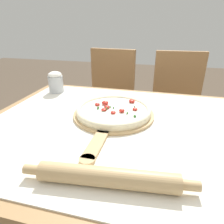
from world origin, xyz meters
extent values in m
cube|color=#A87F51|center=(0.00, 0.00, 0.71)|extent=(1.14, 0.94, 0.03)
cylinder|color=#A87F51|center=(-0.52, 0.41, 0.35)|extent=(0.06, 0.06, 0.69)
cylinder|color=#A87F51|center=(0.52, 0.41, 0.35)|extent=(0.06, 0.06, 0.69)
cube|color=white|center=(0.00, 0.00, 0.72)|extent=(1.06, 0.86, 0.00)
cylinder|color=tan|center=(-0.03, 0.08, 0.73)|extent=(0.35, 0.35, 0.01)
cube|color=tan|center=(-0.03, -0.16, 0.73)|extent=(0.04, 0.18, 0.01)
cylinder|color=tan|center=(-0.03, -0.25, 0.73)|extent=(0.05, 0.05, 0.01)
cylinder|color=beige|center=(-0.03, 0.08, 0.75)|extent=(0.33, 0.33, 0.02)
torus|color=beige|center=(-0.03, 0.08, 0.75)|extent=(0.33, 0.33, 0.02)
cylinder|color=white|center=(-0.03, 0.08, 0.76)|extent=(0.29, 0.29, 0.00)
ellipsoid|color=red|center=(0.03, 0.17, 0.77)|extent=(0.03, 0.03, 0.01)
ellipsoid|color=red|center=(-0.08, 0.12, 0.77)|extent=(0.03, 0.03, 0.02)
ellipsoid|color=red|center=(0.06, 0.09, 0.76)|extent=(0.02, 0.02, 0.01)
ellipsoid|color=red|center=(-0.02, 0.03, 0.76)|extent=(0.02, 0.02, 0.01)
ellipsoid|color=red|center=(0.01, 0.06, 0.76)|extent=(0.02, 0.02, 0.01)
ellipsoid|color=red|center=(-0.07, 0.05, 0.76)|extent=(0.02, 0.02, 0.01)
ellipsoid|color=red|center=(-0.06, 0.08, 0.76)|extent=(0.02, 0.02, 0.01)
ellipsoid|color=red|center=(-0.12, 0.10, 0.76)|extent=(0.02, 0.02, 0.01)
cube|color=#387533|center=(-0.10, 0.06, 0.76)|extent=(0.01, 0.01, 0.01)
cube|color=#387533|center=(-0.05, 0.09, 0.76)|extent=(0.01, 0.01, 0.01)
cube|color=#387533|center=(-0.07, 0.05, 0.76)|extent=(0.01, 0.01, 0.01)
cube|color=#387533|center=(0.03, 0.04, 0.76)|extent=(0.01, 0.01, 0.01)
cube|color=#387533|center=(-0.03, 0.08, 0.76)|extent=(0.01, 0.01, 0.01)
cube|color=#387533|center=(0.05, 0.12, 0.76)|extent=(0.00, 0.01, 0.01)
cube|color=#387533|center=(0.07, 0.02, 0.76)|extent=(0.01, 0.01, 0.01)
cube|color=#387533|center=(-0.06, 0.06, 0.76)|extent=(0.01, 0.01, 0.01)
cylinder|color=tan|center=(0.05, -0.33, 0.75)|extent=(0.36, 0.09, 0.05)
cylinder|color=tan|center=(-0.15, -0.35, 0.75)|extent=(0.05, 0.03, 0.03)
cylinder|color=tan|center=(0.25, -0.31, 0.75)|extent=(0.05, 0.03, 0.03)
cube|color=#A37547|center=(-0.26, 0.75, 0.45)|extent=(0.43, 0.43, 0.02)
cube|color=#A37547|center=(-0.25, 0.94, 0.68)|extent=(0.38, 0.06, 0.44)
cylinder|color=#A37547|center=(-0.44, 0.61, 0.22)|extent=(0.04, 0.04, 0.44)
cylinder|color=#A37547|center=(-0.12, 0.58, 0.22)|extent=(0.04, 0.04, 0.44)
cylinder|color=#A37547|center=(-0.41, 0.93, 0.22)|extent=(0.04, 0.04, 0.44)
cylinder|color=#A37547|center=(-0.09, 0.90, 0.22)|extent=(0.04, 0.04, 0.44)
cube|color=#A37547|center=(0.30, 0.75, 0.45)|extent=(0.43, 0.43, 0.02)
cube|color=#A37547|center=(0.29, 0.94, 0.68)|extent=(0.38, 0.06, 0.44)
cylinder|color=#A37547|center=(0.15, 0.58, 0.22)|extent=(0.04, 0.04, 0.44)
cylinder|color=#A37547|center=(0.47, 0.61, 0.22)|extent=(0.04, 0.04, 0.44)
cylinder|color=#A37547|center=(0.13, 0.90, 0.22)|extent=(0.04, 0.04, 0.44)
cylinder|color=#A37547|center=(0.45, 0.93, 0.22)|extent=(0.04, 0.04, 0.44)
cylinder|color=#B2B7BC|center=(-0.44, 0.31, 0.77)|extent=(0.08, 0.08, 0.09)
ellipsoid|color=white|center=(-0.44, 0.31, 0.83)|extent=(0.08, 0.08, 0.04)
camera|label=1|loc=(0.16, -0.70, 1.11)|focal=32.00mm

